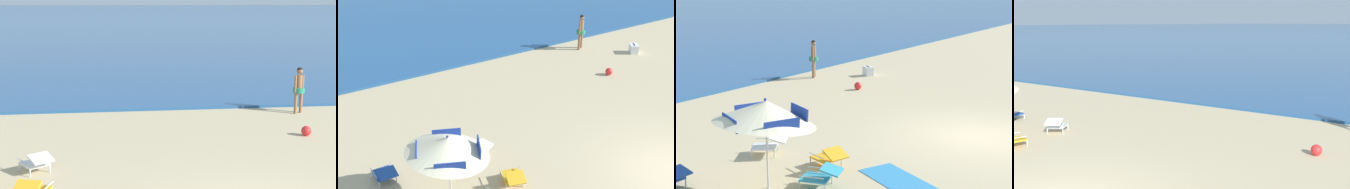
# 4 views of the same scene
# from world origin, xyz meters

# --- Properties ---
(ground_plane) EXTENTS (800.00, 800.00, 0.00)m
(ground_plane) POSITION_xyz_m (0.00, 0.00, 0.00)
(ground_plane) COLOR tan
(beach_umbrella_striped_main) EXTENTS (2.80, 2.77, 2.05)m
(beach_umbrella_striped_main) POSITION_xyz_m (-5.99, 2.32, 1.68)
(beach_umbrella_striped_main) COLOR silver
(beach_umbrella_striped_main) RESTS_ON ground
(lounge_chair_under_umbrella) EXTENTS (0.91, 1.00, 0.50)m
(lounge_chair_under_umbrella) POSITION_xyz_m (-4.41, 3.78, 0.28)
(lounge_chair_under_umbrella) COLOR white
(lounge_chair_under_umbrella) RESTS_ON ground
(lounge_chair_beside_umbrella) EXTENTS (0.75, 0.99, 0.51)m
(lounge_chair_beside_umbrella) POSITION_xyz_m (-4.27, 2.00, 0.27)
(lounge_chair_beside_umbrella) COLOR gold
(lounge_chair_beside_umbrella) RESTS_ON ground
(lounge_chair_facing_sea) EXTENTS (0.79, 0.98, 0.50)m
(lounge_chair_facing_sea) POSITION_xyz_m (-5.29, 1.44, 0.28)
(lounge_chair_facing_sea) COLOR teal
(lounge_chair_facing_sea) RESTS_ON ground
(person_standing_near_shore) EXTENTS (0.44, 0.40, 1.65)m
(person_standing_near_shore) POSITION_xyz_m (4.03, 9.08, 0.96)
(person_standing_near_shore) COLOR #8C6042
(person_standing_near_shore) RESTS_ON ground
(cooler_box) EXTENTS (0.56, 0.60, 0.43)m
(cooler_box) POSITION_xyz_m (5.79, 7.36, 0.20)
(cooler_box) COLOR white
(cooler_box) RESTS_ON ground
(beach_ball) EXTENTS (0.30, 0.30, 0.30)m
(beach_ball) POSITION_xyz_m (3.10, 6.12, 0.15)
(beach_ball) COLOR red
(beach_ball) RESTS_ON ground
(beach_towel) EXTENTS (1.55, 2.01, 0.01)m
(beach_towel) POSITION_xyz_m (-3.99, 0.33, 0.01)
(beach_towel) COLOR #3384BC
(beach_towel) RESTS_ON ground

